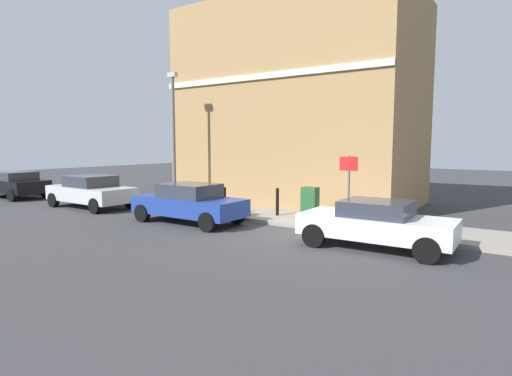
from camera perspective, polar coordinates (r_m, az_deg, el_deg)
The scene contains 12 objects.
ground at distance 13.13m, azimuth 5.69°, elevation -6.25°, with size 80.00×80.00×0.00m, color #38383A.
sidewalk at distance 18.10m, azimuth -8.30°, elevation -2.64°, with size 2.57×30.00×0.15m, color gray.
corner_building at distance 20.17m, azimuth 6.13°, elevation 11.13°, with size 6.59×10.71×9.17m.
car_white at distance 11.53m, azimuth 16.31°, elevation -4.72°, with size 1.85×4.02×1.30m.
car_blue at distance 14.80m, azimuth -9.28°, elevation -2.02°, with size 1.80×4.19×1.41m.
car_silver at distance 19.55m, azimuth -21.93°, elevation -0.41°, with size 2.02×4.29×1.43m.
car_black at distance 25.02m, azimuth -30.56°, elevation 0.48°, with size 2.02×4.08×1.38m.
utility_cabinet at distance 14.61m, azimuth 7.50°, elevation -2.30°, with size 0.46×0.61×1.15m.
bollard_near_cabinet at distance 15.36m, azimuth 2.99°, elevation -1.76°, with size 0.14×0.14×1.04m.
bollard_far_kerb at distance 15.69m, azimuth -4.39°, elevation -1.60°, with size 0.14×0.14×1.04m.
street_sign at distance 13.13m, azimuth 12.73°, elevation 0.97°, with size 0.08×0.60×2.30m.
lamppost at distance 18.36m, azimuth -11.36°, elevation 7.53°, with size 0.20×0.44×5.72m.
Camera 1 is at (-11.31, -6.06, 2.79)m, focal length 28.81 mm.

